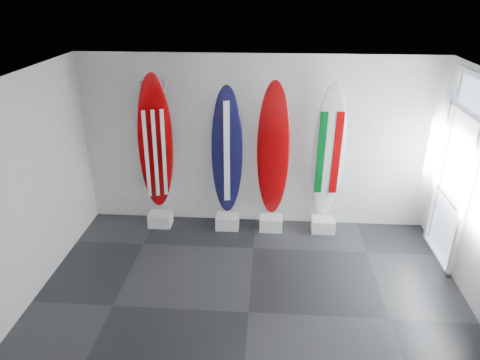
# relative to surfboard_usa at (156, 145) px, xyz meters

# --- Properties ---
(floor) EXTENTS (6.00, 6.00, 0.00)m
(floor) POSITION_rel_surfboard_usa_xyz_m (1.71, -2.28, -1.50)
(floor) COLOR black
(floor) RESTS_ON ground
(ceiling) EXTENTS (6.00, 6.00, 0.00)m
(ceiling) POSITION_rel_surfboard_usa_xyz_m (1.71, -2.28, 1.50)
(ceiling) COLOR white
(ceiling) RESTS_ON wall_back
(wall_back) EXTENTS (6.00, 0.00, 6.00)m
(wall_back) POSITION_rel_surfboard_usa_xyz_m (1.71, 0.22, -0.00)
(wall_back) COLOR silver
(wall_back) RESTS_ON ground
(wall_left) EXTENTS (0.00, 5.00, 5.00)m
(wall_left) POSITION_rel_surfboard_usa_xyz_m (-1.29, -2.28, -0.00)
(wall_left) COLOR silver
(wall_left) RESTS_ON ground
(display_block_usa) EXTENTS (0.40, 0.30, 0.24)m
(display_block_usa) POSITION_rel_surfboard_usa_xyz_m (0.00, -0.10, -1.38)
(display_block_usa) COLOR white
(display_block_usa) RESTS_ON floor
(surfboard_usa) EXTENTS (0.72, 0.68, 2.54)m
(surfboard_usa) POSITION_rel_surfboard_usa_xyz_m (0.00, 0.00, 0.00)
(surfboard_usa) COLOR #890204
(surfboard_usa) RESTS_ON display_block_usa
(display_block_navy) EXTENTS (0.40, 0.30, 0.24)m
(display_block_navy) POSITION_rel_surfboard_usa_xyz_m (1.21, -0.10, -1.38)
(display_block_navy) COLOR white
(display_block_navy) RESTS_ON floor
(surfboard_navy) EXTENTS (0.56, 0.31, 2.32)m
(surfboard_navy) POSITION_rel_surfboard_usa_xyz_m (1.21, 0.00, -0.10)
(surfboard_navy) COLOR black
(surfboard_navy) RESTS_ON display_block_navy
(display_block_swiss) EXTENTS (0.40, 0.30, 0.24)m
(display_block_swiss) POSITION_rel_surfboard_usa_xyz_m (1.99, -0.10, -1.38)
(display_block_swiss) COLOR white
(display_block_swiss) RESTS_ON floor
(surfboard_swiss) EXTENTS (0.56, 0.26, 2.42)m
(surfboard_swiss) POSITION_rel_surfboard_usa_xyz_m (1.99, 0.00, -0.06)
(surfboard_swiss) COLOR #890204
(surfboard_swiss) RESTS_ON display_block_swiss
(display_block_italy) EXTENTS (0.40, 0.30, 0.24)m
(display_block_italy) POSITION_rel_surfboard_usa_xyz_m (2.90, -0.10, -1.38)
(display_block_italy) COLOR white
(display_block_italy) RESTS_ON floor
(surfboard_italy) EXTENTS (0.55, 0.24, 2.39)m
(surfboard_italy) POSITION_rel_surfboard_usa_xyz_m (2.90, 0.00, -0.07)
(surfboard_italy) COLOR white
(surfboard_italy) RESTS_ON display_block_italy
(wall_outlet) EXTENTS (0.09, 0.02, 0.13)m
(wall_outlet) POSITION_rel_surfboard_usa_xyz_m (-0.74, 0.20, -1.15)
(wall_outlet) COLOR silver
(wall_outlet) RESTS_ON wall_back
(glass_door) EXTENTS (0.12, 1.16, 2.85)m
(glass_door) POSITION_rel_surfboard_usa_xyz_m (4.68, -0.73, -0.08)
(glass_door) COLOR white
(glass_door) RESTS_ON floor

